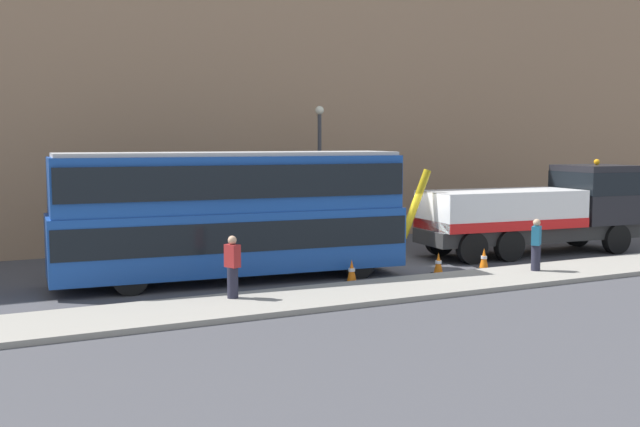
{
  "coord_description": "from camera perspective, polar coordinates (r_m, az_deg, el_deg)",
  "views": [
    {
      "loc": [
        -14.72,
        -22.62,
        4.44
      ],
      "look_at": [
        -3.49,
        -0.4,
        2.0
      ],
      "focal_mm": 42.38,
      "sensor_mm": 36.0,
      "label": 1
    }
  ],
  "objects": [
    {
      "name": "street_lamp",
      "position": [
        31.45,
        -0.04,
        3.83
      ],
      "size": [
        0.36,
        0.36,
        5.83
      ],
      "color": "#38383D",
      "rests_on": "ground_plane"
    },
    {
      "name": "traffic_cone_near_truck",
      "position": [
        26.69,
        12.28,
        -3.37
      ],
      "size": [
        0.36,
        0.36,
        0.72
      ],
      "color": "orange",
      "rests_on": "ground_plane"
    },
    {
      "name": "traffic_cone_near_bus",
      "position": [
        23.63,
        2.41,
        -4.4
      ],
      "size": [
        0.36,
        0.36,
        0.72
      ],
      "color": "orange",
      "rests_on": "ground_plane"
    },
    {
      "name": "ground_plane",
      "position": [
        27.36,
        6.16,
        -3.78
      ],
      "size": [
        120.0,
        120.0,
        0.0
      ],
      "primitive_type": "plane",
      "color": "#424247"
    },
    {
      "name": "near_kerb",
      "position": [
        23.99,
        11.65,
        -5.01
      ],
      "size": [
        60.0,
        2.8,
        0.15
      ],
      "primitive_type": "cube",
      "color": "gray",
      "rests_on": "ground_plane"
    },
    {
      "name": "double_decker_bus",
      "position": [
        23.77,
        -6.68,
        0.23
      ],
      "size": [
        11.18,
        3.5,
        4.06
      ],
      "rotation": [
        0.0,
        0.0,
        -0.09
      ],
      "color": "#19479E",
      "rests_on": "ground_plane"
    },
    {
      "name": "recovery_tow_truck",
      "position": [
        30.52,
        16.26,
        0.34
      ],
      "size": [
        10.23,
        3.41,
        3.67
      ],
      "rotation": [
        0.0,
        0.0,
        -0.09
      ],
      "color": "#2D2D2D",
      "rests_on": "ground_plane"
    },
    {
      "name": "pedestrian_onlooker",
      "position": [
        20.63,
        -6.62,
        -4.09
      ],
      "size": [
        0.39,
        0.47,
        1.71
      ],
      "rotation": [
        0.0,
        0.0,
        0.38
      ],
      "color": "#232333",
      "rests_on": "near_kerb"
    },
    {
      "name": "traffic_cone_midway",
      "position": [
        25.39,
        8.93,
        -3.76
      ],
      "size": [
        0.36,
        0.36,
        0.72
      ],
      "color": "orange",
      "rests_on": "ground_plane"
    },
    {
      "name": "pedestrian_bystander",
      "position": [
        25.75,
        16.0,
        -2.33
      ],
      "size": [
        0.48,
        0.45,
        1.71
      ],
      "rotation": [
        0.0,
        0.0,
        2.22
      ],
      "color": "#232333",
      "rests_on": "near_kerb"
    },
    {
      "name": "building_facade",
      "position": [
        33.84,
        -0.89,
        11.75
      ],
      "size": [
        60.0,
        1.5,
        16.0
      ],
      "color": "#9E7A5B",
      "rests_on": "ground_plane"
    }
  ]
}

